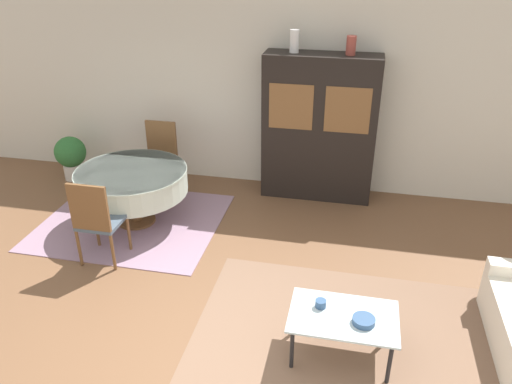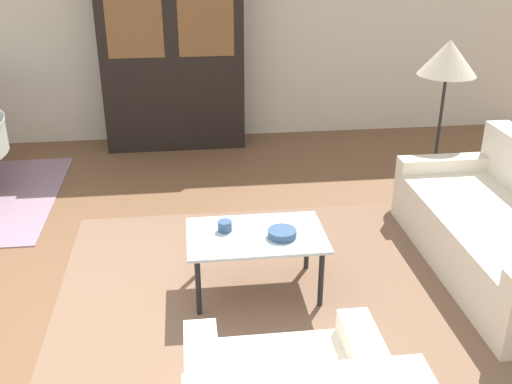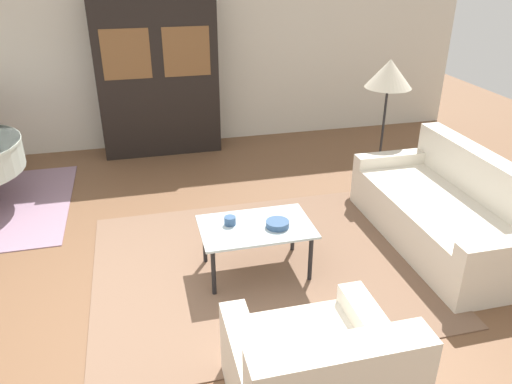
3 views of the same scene
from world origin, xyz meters
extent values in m
plane|color=brown|center=(0.00, 0.00, 0.00)|extent=(14.00, 14.00, 0.00)
cube|color=beige|center=(0.00, 3.63, 1.35)|extent=(10.00, 0.06, 2.70)
cube|color=brown|center=(1.25, 0.34, 0.01)|extent=(2.81, 2.33, 0.01)
cube|color=silver|center=(2.97, 0.34, 0.21)|extent=(0.94, 1.95, 0.42)
cube|color=silver|center=(2.97, 1.23, 0.48)|extent=(0.94, 0.16, 0.12)
cube|color=silver|center=(1.56, -1.17, 0.48)|extent=(0.16, 0.87, 0.12)
cylinder|color=black|center=(0.80, 0.05, 0.22)|extent=(0.04, 0.04, 0.41)
cylinder|color=black|center=(1.59, 0.05, 0.22)|extent=(0.04, 0.04, 0.41)
cylinder|color=black|center=(0.80, 0.52, 0.22)|extent=(0.04, 0.04, 0.41)
cylinder|color=black|center=(1.59, 0.52, 0.22)|extent=(0.04, 0.04, 0.41)
cube|color=silver|center=(1.19, 0.28, 0.43)|extent=(0.92, 0.59, 0.02)
cube|color=black|center=(0.66, 3.35, 0.99)|extent=(1.51, 0.46, 1.98)
cube|color=brown|center=(0.30, 3.12, 1.34)|extent=(0.57, 0.01, 0.59)
cube|color=brown|center=(1.02, 3.12, 1.34)|extent=(0.57, 0.01, 0.59)
cylinder|color=black|center=(3.05, 1.76, 0.01)|extent=(0.28, 0.28, 0.02)
cylinder|color=black|center=(3.05, 1.76, 0.58)|extent=(0.03, 0.03, 1.10)
cone|color=beige|center=(3.05, 1.76, 1.26)|extent=(0.51, 0.51, 0.31)
cylinder|color=#33517A|center=(0.99, 0.35, 0.48)|extent=(0.09, 0.09, 0.07)
cylinder|color=#33517A|center=(1.36, 0.22, 0.47)|extent=(0.19, 0.19, 0.05)
camera|label=1|loc=(1.15, -3.07, 3.28)|focal=35.00mm
camera|label=2|loc=(0.77, -3.18, 2.34)|focal=42.00mm
camera|label=3|loc=(0.35, -3.14, 2.48)|focal=35.00mm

